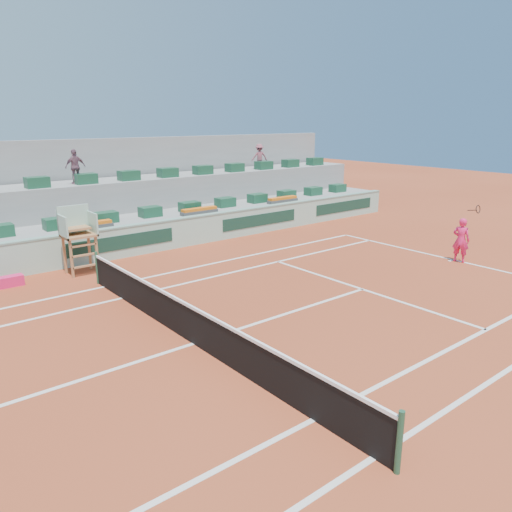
# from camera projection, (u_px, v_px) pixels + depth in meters

# --- Properties ---
(ground) EXTENTS (90.00, 90.00, 0.00)m
(ground) POSITION_uv_depth(u_px,v_px,m) (194.00, 344.00, 12.23)
(ground) COLOR maroon
(ground) RESTS_ON ground
(seating_tier_lower) EXTENTS (36.00, 4.00, 1.20)m
(seating_tier_lower) POSITION_uv_depth(u_px,v_px,m) (51.00, 240.00, 20.08)
(seating_tier_lower) COLOR gray
(seating_tier_lower) RESTS_ON ground
(seating_tier_upper) EXTENTS (36.00, 2.40, 2.60)m
(seating_tier_upper) POSITION_uv_depth(u_px,v_px,m) (37.00, 217.00, 21.09)
(seating_tier_upper) COLOR gray
(seating_tier_upper) RESTS_ON ground
(stadium_back_wall) EXTENTS (36.00, 0.40, 4.40)m
(stadium_back_wall) POSITION_uv_depth(u_px,v_px,m) (24.00, 192.00, 22.05)
(stadium_back_wall) COLOR gray
(stadium_back_wall) RESTS_ON ground
(player_bag) EXTENTS (0.79, 0.35, 0.35)m
(player_bag) POSITION_uv_depth(u_px,v_px,m) (10.00, 281.00, 16.36)
(player_bag) COLOR #F41F61
(player_bag) RESTS_ON ground
(spectator_mid) EXTENTS (0.89, 0.41, 1.47)m
(spectator_mid) POSITION_uv_depth(u_px,v_px,m) (75.00, 167.00, 21.25)
(spectator_mid) COLOR #785060
(spectator_mid) RESTS_ON seating_tier_upper
(spectator_right) EXTENTS (1.01, 0.80, 1.36)m
(spectator_right) POSITION_uv_depth(u_px,v_px,m) (259.00, 156.00, 27.57)
(spectator_right) COLOR #8D4653
(spectator_right) RESTS_ON seating_tier_upper
(court_lines) EXTENTS (23.89, 11.09, 0.01)m
(court_lines) POSITION_uv_depth(u_px,v_px,m) (194.00, 344.00, 12.23)
(court_lines) COLOR silver
(court_lines) RESTS_ON ground
(tennis_net) EXTENTS (0.10, 11.97, 1.10)m
(tennis_net) POSITION_uv_depth(u_px,v_px,m) (193.00, 324.00, 12.09)
(tennis_net) COLOR black
(tennis_net) RESTS_ON ground
(advertising_hoarding) EXTENTS (36.00, 0.34, 1.26)m
(advertising_hoarding) POSITION_uv_depth(u_px,v_px,m) (71.00, 250.00, 18.44)
(advertising_hoarding) COLOR #9EC6B1
(advertising_hoarding) RESTS_ON ground
(umpire_chair) EXTENTS (1.10, 0.90, 2.40)m
(umpire_chair) POSITION_uv_depth(u_px,v_px,m) (77.00, 231.00, 17.43)
(umpire_chair) COLOR #9D663B
(umpire_chair) RESTS_ON ground
(seat_row_lower) EXTENTS (32.90, 0.60, 0.44)m
(seat_row_lower) POSITION_uv_depth(u_px,v_px,m) (56.00, 224.00, 19.19)
(seat_row_lower) COLOR #18482E
(seat_row_lower) RESTS_ON seating_tier_lower
(seat_row_upper) EXTENTS (32.90, 0.60, 0.44)m
(seat_row_upper) POSITION_uv_depth(u_px,v_px,m) (37.00, 182.00, 20.24)
(seat_row_upper) COLOR #18482E
(seat_row_upper) RESTS_ON seating_tier_upper
(flower_planters) EXTENTS (26.80, 0.36, 0.28)m
(flower_planters) POSITION_uv_depth(u_px,v_px,m) (21.00, 235.00, 17.70)
(flower_planters) COLOR #464646
(flower_planters) RESTS_ON seating_tier_lower
(tennis_player) EXTENTS (0.55, 0.92, 2.28)m
(tennis_player) POSITION_uv_depth(u_px,v_px,m) (461.00, 240.00, 18.98)
(tennis_player) COLOR #F41F61
(tennis_player) RESTS_ON ground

